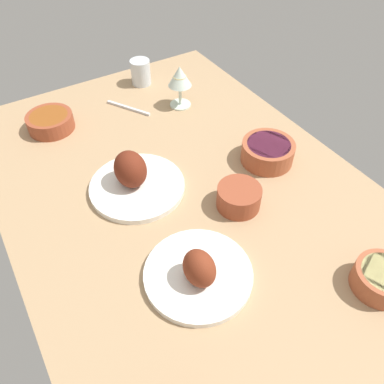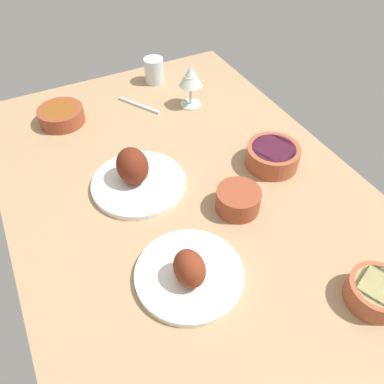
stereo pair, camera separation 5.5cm
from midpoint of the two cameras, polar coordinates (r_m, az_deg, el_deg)
dining_table at (r=101.17cm, az=-1.57°, el=-1.63°), size 140.00×90.00×4.00cm
plate_center_main at (r=83.04cm, az=-0.98°, el=-11.88°), size 23.54×23.54×9.55cm
plate_near_viewer at (r=101.53cm, az=-10.09°, el=1.86°), size 24.99×24.99×11.06cm
bowl_potatoes at (r=89.38cm, az=24.66°, el=-11.60°), size 11.72×11.72×5.29cm
bowl_onions at (r=109.76cm, az=9.71°, el=5.91°), size 14.74×14.74×5.92cm
bowl_soup at (r=129.15cm, az=-21.43°, el=9.68°), size 14.07×14.07×4.88cm
bowl_pasta at (r=95.93cm, az=5.32°, el=-0.73°), size 11.07×11.07×5.81cm
wine_glass at (r=127.84cm, az=-3.12°, el=16.43°), size 7.60×7.60×14.00cm
water_tumbler at (r=144.31cm, az=-8.75°, el=17.10°), size 6.93×6.93×8.73cm
fork_loose at (r=132.84cm, az=-10.62°, el=12.10°), size 14.73×9.25×0.80cm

